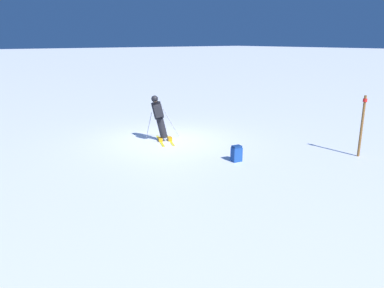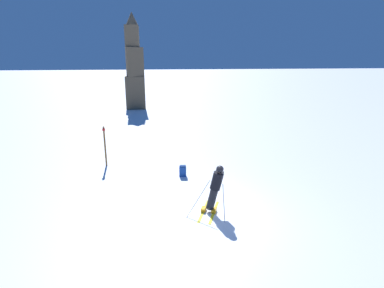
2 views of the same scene
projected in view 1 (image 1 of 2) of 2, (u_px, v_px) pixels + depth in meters
name	position (u px, v px, depth m)	size (l,w,h in m)	color
ground_plane	(166.00, 141.00, 13.83)	(300.00, 300.00, 0.00)	white
skier	(159.00, 116.00, 13.48)	(1.36, 1.65, 1.73)	yellow
spare_backpack	(237.00, 154.00, 11.43)	(0.33, 0.27, 0.50)	#194293
trail_marker	(362.00, 123.00, 11.71)	(0.13, 0.13, 1.96)	brown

